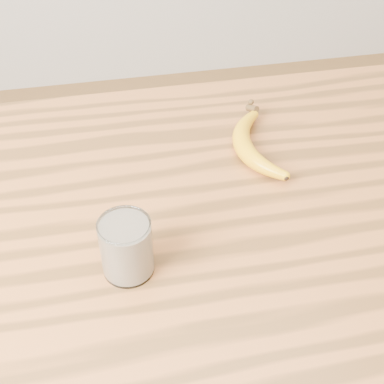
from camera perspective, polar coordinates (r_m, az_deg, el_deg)
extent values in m
cube|color=#9D5B2A|center=(0.94, 0.43, -2.46)|extent=(1.20, 0.80, 0.04)
cylinder|color=brown|center=(1.64, 16.84, -2.74)|extent=(0.06, 0.06, 0.86)
cylinder|color=white|center=(0.80, -7.01, -5.87)|extent=(0.08, 0.08, 0.10)
torus|color=white|center=(0.77, -7.31, -3.47)|extent=(0.08, 0.08, 0.00)
cylinder|color=beige|center=(0.80, -7.00, -5.95)|extent=(0.07, 0.07, 0.09)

